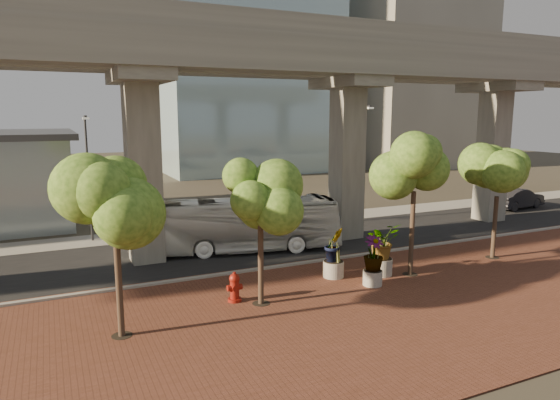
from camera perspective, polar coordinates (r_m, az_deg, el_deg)
name	(u,v)px	position (r m, az deg, el deg)	size (l,w,h in m)	color
ground	(269,257)	(26.66, -1.24, -6.53)	(160.00, 160.00, 0.00)	#383329
brick_plaza	(352,309)	(19.98, 8.23, -12.25)	(70.00, 13.00, 0.06)	brown
asphalt_road	(255,248)	(28.43, -2.87, -5.46)	(90.00, 8.00, 0.04)	black
curb_strip	(285,266)	(24.90, 0.62, -7.53)	(70.00, 0.25, 0.16)	gray
far_sidewalk	(224,228)	(33.44, -6.42, -3.16)	(90.00, 3.00, 0.06)	gray
transit_viaduct	(254,118)	(27.43, -3.00, 9.35)	(72.00, 5.60, 12.40)	gray
midrise_block	(409,83)	(76.69, 14.50, 12.87)	(18.00, 16.00, 24.00)	gray
transit_bus	(241,225)	(27.46, -4.47, -2.83)	(2.54, 10.83, 3.02)	white
parked_car	(517,199)	(44.04, 25.46, 0.14)	(1.75, 5.05, 1.66)	black
fire_hydrant	(235,287)	(20.38, -5.21, -9.90)	(0.61, 0.55, 1.22)	maroon
planter_front	(382,244)	(23.70, 11.59, -4.90)	(2.26, 2.26, 2.48)	#9C958D
planter_right	(373,256)	(22.27, 10.61, -6.26)	(2.08, 2.08, 2.22)	#B0AC9F
planter_left	(334,247)	(23.08, 6.17, -5.37)	(2.13, 2.13, 2.34)	#AEAA9D
street_tree_far_west	(114,202)	(17.04, -18.42, -0.18)	(3.86, 3.86, 6.41)	#453427
street_tree_near_west	(260,196)	(19.12, -2.26, 0.43)	(3.34, 3.34, 5.87)	#453427
street_tree_near_east	(415,169)	(23.45, 15.15, 3.44)	(3.59, 3.59, 6.64)	#453427
street_tree_far_east	(498,177)	(27.85, 23.68, 2.45)	(3.55, 3.55, 5.91)	#453427
streetlamp_west	(88,170)	(31.07, -21.07, 3.26)	(0.37, 1.07, 7.38)	#2B2C30
streetlamp_east	(362,155)	(34.98, 9.31, 5.06)	(0.40, 1.16, 8.02)	#2F2F34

